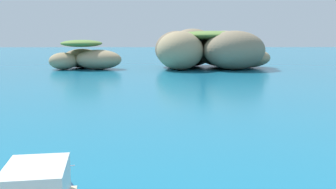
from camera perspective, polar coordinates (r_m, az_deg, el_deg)
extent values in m
ellipsoid|color=#84755B|center=(77.50, 3.62, 6.97)|extent=(13.53, 13.53, 7.40)
ellipsoid|color=#84755B|center=(69.79, 9.80, 6.47)|extent=(14.57, 13.58, 6.88)
ellipsoid|color=#9E8966|center=(76.60, 8.18, 6.71)|extent=(16.70, 16.99, 6.96)
ellipsoid|color=#756651|center=(74.29, 1.32, 6.73)|extent=(8.43, 9.85, 6.92)
ellipsoid|color=#9E8966|center=(68.56, 1.80, 6.51)|extent=(10.23, 11.69, 6.79)
ellipsoid|color=#9E8966|center=(74.78, 11.25, 5.39)|extent=(12.81, 12.63, 3.83)
ellipsoid|color=olive|center=(72.96, 6.36, 8.67)|extent=(12.70, 11.54, 1.68)
ellipsoid|color=#9E8966|center=(71.53, -15.20, 4.80)|extent=(6.23, 5.98, 3.04)
ellipsoid|color=#84755B|center=(75.22, -12.57, 5.27)|extent=(9.21, 8.55, 3.57)
ellipsoid|color=#9E8966|center=(70.71, -10.25, 5.11)|extent=(9.83, 8.39, 3.51)
ellipsoid|color=olive|center=(71.90, -12.67, 7.38)|extent=(7.45, 6.78, 1.28)
cube|color=silver|center=(11.64, -18.89, -12.53)|extent=(1.98, 2.45, 1.12)
cube|color=#2D4756|center=(12.66, -18.06, -10.22)|extent=(1.58, 0.48, 0.59)
cylinder|color=silver|center=(14.30, -17.01, -10.17)|extent=(1.66, 0.27, 0.04)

